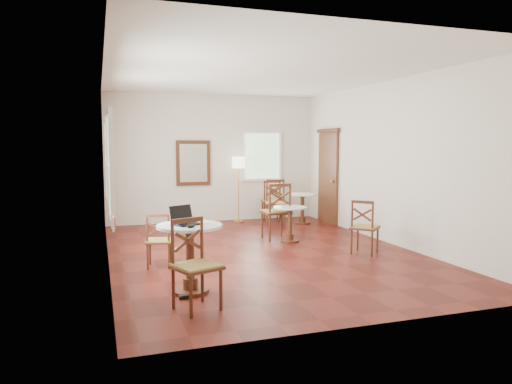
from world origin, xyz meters
TOP-DOWN VIEW (x-y plane):
  - ground at (0.00, 0.00)m, footprint 7.00×7.00m
  - room_shell at (-0.06, 0.27)m, footprint 5.02×7.02m
  - cafe_table_near at (-1.57, -1.86)m, footprint 0.80×0.80m
  - cafe_table_mid at (0.79, 0.64)m, footprint 0.63×0.63m
  - cafe_table_back at (1.85, 2.47)m, footprint 0.66×0.66m
  - chair_near_a at (-1.79, -0.50)m, footprint 0.45×0.45m
  - chair_near_b at (-1.62, -2.47)m, footprint 0.60×0.60m
  - chair_mid_a at (0.63, 0.95)m, footprint 0.52×0.52m
  - chair_mid_b at (1.59, -0.67)m, footprint 0.59×0.59m
  - chair_back_a at (1.34, 3.17)m, footprint 0.53×0.53m
  - chair_back_b at (1.19, 2.49)m, footprint 0.60×0.60m
  - floor_lamp at (0.51, 3.15)m, footprint 0.30×0.30m
  - laptop at (-1.63, -1.82)m, footprint 0.40×0.38m
  - mouse at (-1.60, -2.08)m, footprint 0.11×0.08m
  - navy_mug at (-1.69, -1.94)m, footprint 0.12×0.08m
  - water_glass at (-1.52, -1.77)m, footprint 0.05×0.05m
  - power_adapter at (-1.69, -2.08)m, footprint 0.11×0.07m

SIDE VIEW (x-z plane):
  - ground at x=0.00m, z-range 0.00..0.00m
  - power_adapter at x=-1.69m, z-range 0.00..0.04m
  - chair_near_a at x=-1.79m, z-range 0.00..0.82m
  - cafe_table_mid at x=0.79m, z-range 0.08..0.74m
  - cafe_table_back at x=1.85m, z-range 0.08..0.78m
  - chair_mid_b at x=1.59m, z-range 0.00..0.91m
  - chair_back_a at x=1.34m, z-range 0.00..0.98m
  - chair_near_b at x=-1.62m, z-range 0.00..1.00m
  - chair_back_b at x=1.19m, z-range 0.00..1.03m
  - cafe_table_near at x=-1.57m, z-range 0.10..0.95m
  - chair_mid_a at x=0.63m, z-range 0.00..1.09m
  - mouse at x=-1.60m, z-range 0.85..0.89m
  - water_glass at x=-1.52m, z-range 0.85..0.94m
  - navy_mug at x=-1.69m, z-range 0.85..0.94m
  - laptop at x=-1.63m, z-range 0.79..1.02m
  - floor_lamp at x=0.51m, z-range 0.54..2.08m
  - room_shell at x=-0.06m, z-range 0.38..3.39m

